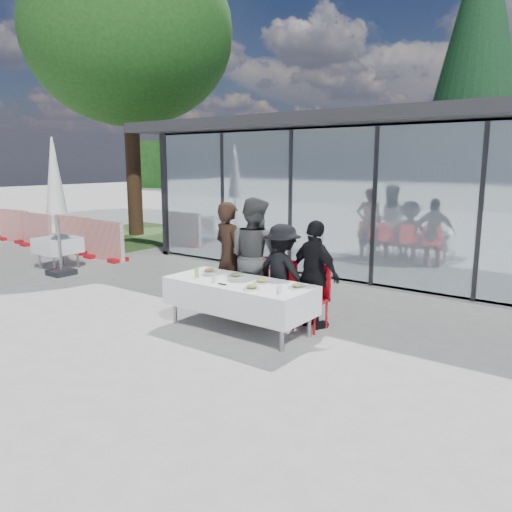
{
  "coord_description": "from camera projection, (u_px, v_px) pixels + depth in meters",
  "views": [
    {
      "loc": [
        5.0,
        -5.16,
        2.49
      ],
      "look_at": [
        0.25,
        1.2,
        0.98
      ],
      "focal_mm": 35.0,
      "sensor_mm": 36.0,
      "label": 1
    }
  ],
  "objects": [
    {
      "name": "ground",
      "position": [
        195.0,
        330.0,
        7.47
      ],
      "size": [
        90.0,
        90.0,
        0.0
      ],
      "primitive_type": "plane",
      "color": "#A3A19B",
      "rests_on": "ground"
    },
    {
      "name": "pavilion",
      "position": [
        482.0,
        176.0,
        12.31
      ],
      "size": [
        14.8,
        8.8,
        3.44
      ],
      "color": "gray",
      "rests_on": "ground"
    },
    {
      "name": "treeline",
      "position": [
        491.0,
        166.0,
        30.26
      ],
      "size": [
        62.5,
        2.0,
        4.4
      ],
      "color": "#143A12",
      "rests_on": "ground"
    },
    {
      "name": "dining_table",
      "position": [
        239.0,
        295.0,
        7.39
      ],
      "size": [
        2.26,
        0.96,
        0.75
      ],
      "color": "white",
      "rests_on": "ground"
    },
    {
      "name": "diner_a",
      "position": [
        229.0,
        256.0,
        8.42
      ],
      "size": [
        0.81,
        0.81,
        1.83
      ],
      "primitive_type": "imported",
      "rotation": [
        0.0,
        0.0,
        2.89
      ],
      "color": "black",
      "rests_on": "ground"
    },
    {
      "name": "diner_chair_a",
      "position": [
        228.0,
        278.0,
        8.47
      ],
      "size": [
        0.44,
        0.44,
        0.97
      ],
      "color": "#B30B15",
      "rests_on": "ground"
    },
    {
      "name": "diner_b",
      "position": [
        254.0,
        257.0,
        8.1
      ],
      "size": [
        1.06,
        1.06,
        1.93
      ],
      "primitive_type": "imported",
      "rotation": [
        0.0,
        0.0,
        3.0
      ],
      "color": "#4B4B4B",
      "rests_on": "ground"
    },
    {
      "name": "diner_chair_b",
      "position": [
        253.0,
        283.0,
        8.15
      ],
      "size": [
        0.44,
        0.44,
        0.97
      ],
      "color": "#B30B15",
      "rests_on": "ground"
    },
    {
      "name": "diner_c",
      "position": [
        282.0,
        273.0,
        7.81
      ],
      "size": [
        1.09,
        1.09,
        1.54
      ],
      "primitive_type": "imported",
      "rotation": [
        0.0,
        0.0,
        3.04
      ],
      "color": "black",
      "rests_on": "ground"
    },
    {
      "name": "diner_chair_c",
      "position": [
        281.0,
        288.0,
        7.83
      ],
      "size": [
        0.44,
        0.44,
        0.97
      ],
      "color": "#B30B15",
      "rests_on": "ground"
    },
    {
      "name": "diner_d",
      "position": [
        315.0,
        275.0,
        7.46
      ],
      "size": [
        1.2,
        1.2,
        1.64
      ],
      "primitive_type": "imported",
      "rotation": [
        0.0,
        0.0,
        2.85
      ],
      "color": "black",
      "rests_on": "ground"
    },
    {
      "name": "diner_chair_d",
      "position": [
        314.0,
        293.0,
        7.49
      ],
      "size": [
        0.44,
        0.44,
        0.97
      ],
      "color": "#B30B15",
      "rests_on": "ground"
    },
    {
      "name": "plate_a",
      "position": [
        209.0,
        271.0,
        7.94
      ],
      "size": [
        0.25,
        0.25,
        0.07
      ],
      "color": "silver",
      "rests_on": "dining_table"
    },
    {
      "name": "plate_b",
      "position": [
        236.0,
        275.0,
        7.63
      ],
      "size": [
        0.25,
        0.25,
        0.07
      ],
      "color": "silver",
      "rests_on": "dining_table"
    },
    {
      "name": "plate_c",
      "position": [
        262.0,
        281.0,
        7.24
      ],
      "size": [
        0.25,
        0.25,
        0.07
      ],
      "color": "silver",
      "rests_on": "dining_table"
    },
    {
      "name": "plate_d",
      "position": [
        297.0,
        286.0,
        6.95
      ],
      "size": [
        0.25,
        0.25,
        0.07
      ],
      "color": "silver",
      "rests_on": "dining_table"
    },
    {
      "name": "plate_extra",
      "position": [
        252.0,
        287.0,
        6.89
      ],
      "size": [
        0.25,
        0.25,
        0.07
      ],
      "color": "silver",
      "rests_on": "dining_table"
    },
    {
      "name": "juice_bottle",
      "position": [
        197.0,
        272.0,
        7.6
      ],
      "size": [
        0.06,
        0.06,
        0.15
      ],
      "primitive_type": "cylinder",
      "color": "#97C753",
      "rests_on": "dining_table"
    },
    {
      "name": "drinking_glasses",
      "position": [
        246.0,
        284.0,
        7.0
      ],
      "size": [
        1.19,
        0.11,
        0.1
      ],
      "color": "silver",
      "rests_on": "dining_table"
    },
    {
      "name": "folded_eyeglasses",
      "position": [
        222.0,
        284.0,
        7.14
      ],
      "size": [
        0.14,
        0.03,
        0.01
      ],
      "primitive_type": "cube",
      "color": "black",
      "rests_on": "dining_table"
    },
    {
      "name": "spare_table_left",
      "position": [
        58.0,
        245.0,
        11.66
      ],
      "size": [
        0.86,
        0.86,
        0.74
      ],
      "color": "white",
      "rests_on": "ground"
    },
    {
      "name": "market_umbrella",
      "position": [
        55.0,
        185.0,
        10.75
      ],
      "size": [
        0.5,
        0.5,
        3.0
      ],
      "color": "black",
      "rests_on": "ground"
    },
    {
      "name": "construction_barriers",
      "position": [
        39.0,
        232.0,
        14.68
      ],
      "size": [
        7.8,
        0.6,
        1.0
      ],
      "color": "red",
      "rests_on": "ground"
    },
    {
      "name": "deciduous_tree",
      "position": [
        127.0,
        35.0,
        15.98
      ],
      "size": [
        7.04,
        6.4,
        9.38
      ],
      "color": "#382316",
      "rests_on": "ground"
    },
    {
      "name": "conifer_tree",
      "position": [
        478.0,
        53.0,
        16.28
      ],
      "size": [
        4.0,
        4.0,
        10.5
      ],
      "color": "#382316",
      "rests_on": "ground"
    },
    {
      "name": "grass_patch",
      "position": [
        136.0,
        235.0,
        17.19
      ],
      "size": [
        5.0,
        5.0,
        0.02
      ],
      "primitive_type": "cube",
      "color": "#385926",
      "rests_on": "ground"
    }
  ]
}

